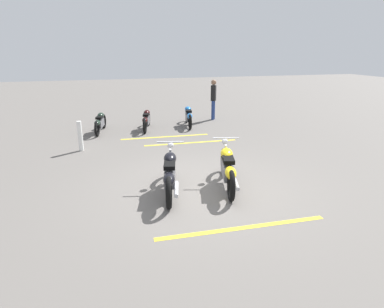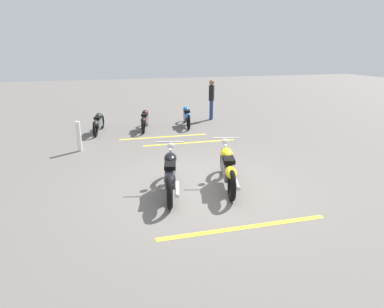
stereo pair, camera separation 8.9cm
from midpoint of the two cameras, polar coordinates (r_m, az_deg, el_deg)
ground_plane at (r=7.60m, az=1.44°, el=-5.86°), size 60.00×60.00×0.00m
motorcycle_bright_foreground at (r=7.52m, az=6.58°, el=-2.43°), size 2.18×0.80×1.04m
motorcycle_dark_foreground at (r=7.16m, az=-3.48°, el=-3.40°), size 2.19×0.76×1.04m
motorcycle_row_far_left at (r=13.63m, az=-0.43°, el=6.64°), size 2.03×0.48×0.77m
motorcycle_row_left at (r=13.09m, az=-7.75°, el=5.95°), size 1.93×0.59×0.74m
motorcycle_row_center at (r=12.99m, az=-15.53°, el=5.32°), size 1.90×0.50×0.72m
bystander_near_row at (r=14.88m, az=3.92°, el=9.78°), size 0.32×0.30×1.78m
bollard_post at (r=10.76m, az=-18.67°, el=2.98°), size 0.14×0.14×0.94m
parking_stripe_near at (r=6.06m, az=9.32°, el=-12.56°), size 0.23×3.20×0.01m
parking_stripe_mid at (r=11.19m, az=0.07°, el=1.98°), size 0.23×3.20×0.01m
parking_stripe_far at (r=11.99m, az=-4.44°, el=3.01°), size 0.23×3.20×0.01m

